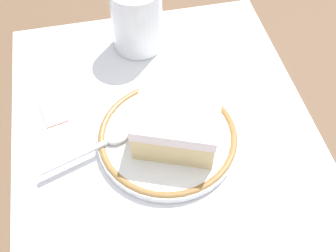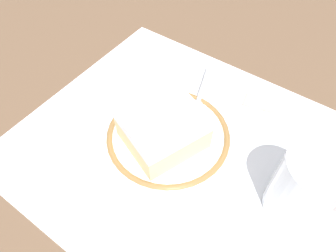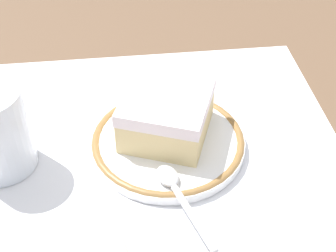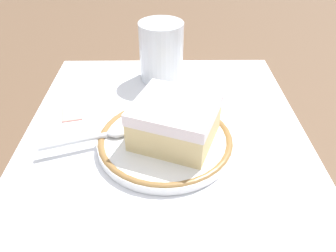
{
  "view_description": "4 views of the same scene",
  "coord_description": "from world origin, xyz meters",
  "px_view_note": "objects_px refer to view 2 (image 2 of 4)",
  "views": [
    {
      "loc": [
        0.33,
        -0.06,
        0.45
      ],
      "look_at": [
        0.03,
        0.0,
        0.03
      ],
      "focal_mm": 44.08,
      "sensor_mm": 36.0,
      "label": 1
    },
    {
      "loc": [
        -0.13,
        0.22,
        0.37
      ],
      "look_at": [
        0.03,
        0.0,
        0.03
      ],
      "focal_mm": 32.8,
      "sensor_mm": 36.0,
      "label": 2
    },
    {
      "loc": [
        -0.02,
        -0.41,
        0.4
      ],
      "look_at": [
        0.03,
        0.0,
        0.03
      ],
      "focal_mm": 51.59,
      "sensor_mm": 36.0,
      "label": 3
    },
    {
      "loc": [
        0.37,
        -0.0,
        0.29
      ],
      "look_at": [
        0.03,
        0.0,
        0.03
      ],
      "focal_mm": 34.94,
      "sensor_mm": 36.0,
      "label": 4
    }
  ],
  "objects_px": {
    "cake_slice": "(163,128)",
    "cup": "(304,190)",
    "plate": "(168,136)",
    "spoon": "(200,97)",
    "sugar_packet": "(260,102)"
  },
  "relations": [
    {
      "from": "cake_slice",
      "to": "spoon",
      "type": "bearing_deg",
      "value": -90.22
    },
    {
      "from": "cup",
      "to": "sugar_packet",
      "type": "relative_size",
      "value": 2.03
    },
    {
      "from": "spoon",
      "to": "cup",
      "type": "distance_m",
      "value": 0.21
    },
    {
      "from": "cake_slice",
      "to": "sugar_packet",
      "type": "xyz_separation_m",
      "value": [
        -0.08,
        -0.16,
        -0.04
      ]
    },
    {
      "from": "plate",
      "to": "sugar_packet",
      "type": "bearing_deg",
      "value": -119.01
    },
    {
      "from": "plate",
      "to": "sugar_packet",
      "type": "relative_size",
      "value": 3.65
    },
    {
      "from": "cake_slice",
      "to": "sugar_packet",
      "type": "bearing_deg",
      "value": -117.13
    },
    {
      "from": "cake_slice",
      "to": "cup",
      "type": "xyz_separation_m",
      "value": [
        -0.19,
        -0.02,
        0.0
      ]
    },
    {
      "from": "cup",
      "to": "spoon",
      "type": "bearing_deg",
      "value": -22.87
    },
    {
      "from": "spoon",
      "to": "cup",
      "type": "bearing_deg",
      "value": 157.13
    },
    {
      "from": "plate",
      "to": "spoon",
      "type": "height_order",
      "value": "spoon"
    },
    {
      "from": "plate",
      "to": "cake_slice",
      "type": "distance_m",
      "value": 0.03
    },
    {
      "from": "plate",
      "to": "cake_slice",
      "type": "relative_size",
      "value": 1.41
    },
    {
      "from": "cake_slice",
      "to": "cup",
      "type": "height_order",
      "value": "cup"
    },
    {
      "from": "spoon",
      "to": "cup",
      "type": "relative_size",
      "value": 1.18
    }
  ]
}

